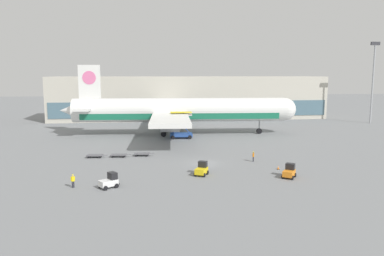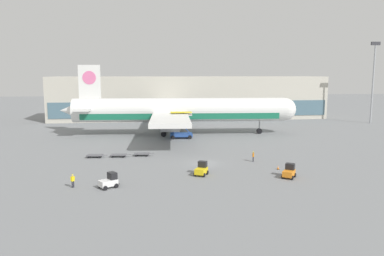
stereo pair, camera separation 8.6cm
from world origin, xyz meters
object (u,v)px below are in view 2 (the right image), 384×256
at_px(light_mast, 373,77).
at_px(baggage_tug_far, 289,172).
at_px(ground_crew_near, 73,180).
at_px(traffic_cone_near, 278,167).
at_px(airplane_main, 177,111).
at_px(ground_crew_far, 253,156).
at_px(baggage_tug_foreground, 109,181).
at_px(baggage_tug_mid, 202,169).
at_px(baggage_dolly_second, 119,155).
at_px(baggage_dolly_third, 142,154).
at_px(scissor_lift_loader, 181,128).
at_px(baggage_dolly_lead, 95,155).

xyz_separation_m(light_mast, baggage_tug_far, (-47.85, -54.48, -13.12)).
bearing_deg(light_mast, ground_crew_near, -144.64).
xyz_separation_m(baggage_tug_far, traffic_cone_near, (0.10, 4.69, -0.55)).
bearing_deg(airplane_main, ground_crew_far, -67.59).
distance_m(baggage_tug_far, ground_crew_far, 10.58).
relative_size(baggage_tug_foreground, baggage_tug_far, 1.00).
bearing_deg(baggage_tug_foreground, airplane_main, 39.45).
relative_size(baggage_tug_mid, baggage_dolly_second, 0.75).
xyz_separation_m(baggage_tug_far, baggage_dolly_second, (-25.28, 16.98, -0.49)).
xyz_separation_m(baggage_tug_mid, baggage_tug_far, (12.35, -3.03, 0.00)).
height_order(baggage_dolly_third, ground_crew_far, ground_crew_far).
bearing_deg(airplane_main, baggage_dolly_third, -106.12).
bearing_deg(baggage_tug_foreground, baggage_dolly_second, 56.11).
distance_m(light_mast, airplane_main, 62.24).
distance_m(baggage_tug_foreground, baggage_dolly_third, 19.37).
bearing_deg(ground_crew_near, light_mast, 0.37).
distance_m(ground_crew_near, ground_crew_far, 30.07).
bearing_deg(ground_crew_near, baggage_tug_far, -33.33).
relative_size(airplane_main, scissor_lift_loader, 9.52).
distance_m(baggage_dolly_third, ground_crew_far, 20.15).
bearing_deg(scissor_lift_loader, baggage_tug_far, -67.11).
bearing_deg(ground_crew_near, scissor_lift_loader, 28.46).
height_order(baggage_dolly_lead, ground_crew_far, ground_crew_far).
distance_m(light_mast, baggage_tug_mid, 80.27).
height_order(baggage_dolly_third, traffic_cone_near, traffic_cone_near).
xyz_separation_m(baggage_dolly_second, traffic_cone_near, (25.38, -12.29, -0.07)).
xyz_separation_m(baggage_tug_foreground, baggage_tug_mid, (13.04, 4.56, 0.00)).
bearing_deg(baggage_tug_far, light_mast, -5.62).
bearing_deg(scissor_lift_loader, airplane_main, 97.83).
bearing_deg(scissor_lift_loader, baggage_tug_foreground, -105.73).
bearing_deg(baggage_tug_foreground, baggage_tug_mid, -14.27).
bearing_deg(traffic_cone_near, baggage_tug_far, -91.22).
bearing_deg(ground_crew_far, airplane_main, 44.10).
height_order(baggage_tug_far, traffic_cone_near, baggage_tug_far).
distance_m(baggage_tug_foreground, baggage_tug_far, 25.44).
height_order(light_mast, ground_crew_far, light_mast).
xyz_separation_m(baggage_tug_foreground, baggage_dolly_second, (0.11, 18.51, -0.49)).
distance_m(baggage_tug_mid, baggage_dolly_third, 16.81).
xyz_separation_m(baggage_dolly_lead, ground_crew_near, (-0.65, -18.03, 0.69)).
bearing_deg(baggage_dolly_second, baggage_dolly_lead, -176.06).
bearing_deg(traffic_cone_near, airplane_main, 108.94).
height_order(light_mast, baggage_dolly_lead, light_mast).
distance_m(baggage_dolly_lead, ground_crew_near, 18.05).
xyz_separation_m(baggage_tug_foreground, ground_crew_near, (-4.77, 0.66, 0.20)).
distance_m(airplane_main, baggage_tug_foreground, 44.79).
height_order(baggage_tug_foreground, baggage_tug_far, same).
distance_m(baggage_tug_foreground, baggage_dolly_second, 18.52).
distance_m(baggage_tug_mid, traffic_cone_near, 12.57).
relative_size(baggage_tug_far, traffic_cone_near, 4.26).
relative_size(baggage_dolly_lead, baggage_dolly_third, 1.00).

